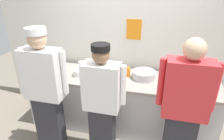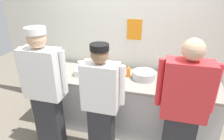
# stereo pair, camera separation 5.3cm
# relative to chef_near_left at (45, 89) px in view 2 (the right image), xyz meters

# --- Properties ---
(wall_back) EXTENTS (4.56, 0.11, 2.85)m
(wall_back) POSITION_rel_chef_near_left_xyz_m (0.86, 1.18, 0.48)
(wall_back) COLOR silver
(wall_back) RESTS_ON ground
(prep_counter) EXTENTS (2.90, 0.74, 0.89)m
(prep_counter) POSITION_rel_chef_near_left_xyz_m (0.86, 0.68, -0.49)
(prep_counter) COLOR silver
(prep_counter) RESTS_ON ground
(chef_near_left) EXTENTS (0.63, 0.24, 1.75)m
(chef_near_left) POSITION_rel_chef_near_left_xyz_m (0.00, 0.00, 0.00)
(chef_near_left) COLOR #2D2D33
(chef_near_left) RESTS_ON ground
(chef_center) EXTENTS (0.59, 0.24, 1.60)m
(chef_center) POSITION_rel_chef_near_left_xyz_m (0.75, 0.04, -0.09)
(chef_center) COLOR #2D2D33
(chef_center) RESTS_ON ground
(chef_far_right) EXTENTS (0.63, 0.24, 1.74)m
(chef_far_right) POSITION_rel_chef_near_left_xyz_m (1.72, 0.02, -0.02)
(chef_far_right) COLOR #2D2D33
(chef_far_right) RESTS_ON ground
(plate_stack_front) EXTENTS (0.25, 0.25, 0.06)m
(plate_stack_front) POSITION_rel_chef_near_left_xyz_m (1.96, 0.75, -0.02)
(plate_stack_front) COLOR white
(plate_stack_front) RESTS_ON prep_counter
(plate_stack_rear) EXTENTS (0.21, 0.21, 0.10)m
(plate_stack_rear) POSITION_rel_chef_near_left_xyz_m (0.23, 0.62, -0.00)
(plate_stack_rear) COLOR white
(plate_stack_rear) RESTS_ON prep_counter
(mixing_bowl_steel) EXTENTS (0.35, 0.35, 0.12)m
(mixing_bowl_steel) POSITION_rel_chef_near_left_xyz_m (1.20, 0.75, 0.01)
(mixing_bowl_steel) COLOR #B7BABF
(mixing_bowl_steel) RESTS_ON prep_counter
(sheet_tray) EXTENTS (0.48, 0.33, 0.02)m
(sheet_tray) POSITION_rel_chef_near_left_xyz_m (0.62, 0.71, -0.04)
(sheet_tray) COLOR #B7BABF
(sheet_tray) RESTS_ON prep_counter
(squeeze_bottle_primary) EXTENTS (0.06, 0.06, 0.19)m
(squeeze_bottle_primary) POSITION_rel_chef_near_left_xyz_m (1.64, 0.78, 0.04)
(squeeze_bottle_primary) COLOR #56A333
(squeeze_bottle_primary) RESTS_ON prep_counter
(squeeze_bottle_secondary) EXTENTS (0.06, 0.06, 0.18)m
(squeeze_bottle_secondary) POSITION_rel_chef_near_left_xyz_m (0.97, 0.75, 0.04)
(squeeze_bottle_secondary) COLOR orange
(squeeze_bottle_secondary) RESTS_ON prep_counter
(ramekin_yellow_sauce) EXTENTS (0.10, 0.10, 0.05)m
(ramekin_yellow_sauce) POSITION_rel_chef_near_left_xyz_m (1.53, 0.58, -0.02)
(ramekin_yellow_sauce) COLOR white
(ramekin_yellow_sauce) RESTS_ON prep_counter
(ramekin_green_sauce) EXTENTS (0.10, 0.10, 0.04)m
(ramekin_green_sauce) POSITION_rel_chef_near_left_xyz_m (0.92, 0.60, -0.03)
(ramekin_green_sauce) COLOR white
(ramekin_green_sauce) RESTS_ON prep_counter
(deli_cup) EXTENTS (0.09, 0.09, 0.08)m
(deli_cup) POSITION_rel_chef_near_left_xyz_m (1.72, 0.66, -0.01)
(deli_cup) COLOR white
(deli_cup) RESTS_ON prep_counter
(chefs_knife) EXTENTS (0.28, 0.03, 0.02)m
(chefs_knife) POSITION_rel_chef_near_left_xyz_m (-0.18, 0.60, -0.04)
(chefs_knife) COLOR #B7BABF
(chefs_knife) RESTS_ON prep_counter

